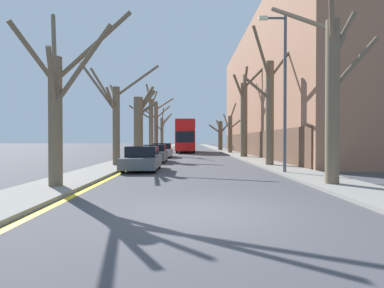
{
  "coord_description": "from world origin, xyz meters",
  "views": [
    {
      "loc": [
        -0.39,
        -6.96,
        1.71
      ],
      "look_at": [
        0.08,
        29.94,
        1.23
      ],
      "focal_mm": 28.0,
      "sensor_mm": 36.0,
      "label": 1
    }
  ],
  "objects_px": {
    "street_tree_left_1": "(115,117)",
    "parked_car_0": "(142,159)",
    "parked_car_2": "(162,151)",
    "street_tree_left_3": "(151,124)",
    "street_tree_right_3": "(231,132)",
    "parked_car_1": "(155,154)",
    "street_tree_left_5": "(162,131)",
    "street_tree_right_0": "(332,89)",
    "double_decker_bus": "(185,135)",
    "street_tree_left_0": "(59,104)",
    "lamp_post": "(283,86)",
    "street_tree_right_2": "(244,114)",
    "street_tree_left_2": "(139,125)",
    "street_tree_left_4": "(157,125)",
    "street_tree_right_1": "(270,107)",
    "street_tree_right_4": "(220,135)"
  },
  "relations": [
    {
      "from": "parked_car_2",
      "to": "parked_car_1",
      "type": "bearing_deg",
      "value": -90.0
    },
    {
      "from": "double_decker_bus",
      "to": "street_tree_left_2",
      "type": "bearing_deg",
      "value": -104.57
    },
    {
      "from": "parked_car_1",
      "to": "street_tree_right_2",
      "type": "bearing_deg",
      "value": 34.48
    },
    {
      "from": "street_tree_left_0",
      "to": "street_tree_left_1",
      "type": "distance_m",
      "value": 8.81
    },
    {
      "from": "street_tree_right_2",
      "to": "lamp_post",
      "type": "relative_size",
      "value": 1.1
    },
    {
      "from": "street_tree_left_0",
      "to": "street_tree_left_5",
      "type": "bearing_deg",
      "value": 89.92
    },
    {
      "from": "street_tree_left_1",
      "to": "parked_car_0",
      "type": "height_order",
      "value": "street_tree_left_1"
    },
    {
      "from": "street_tree_left_4",
      "to": "parked_car_1",
      "type": "bearing_deg",
      "value": -84.43
    },
    {
      "from": "parked_car_0",
      "to": "parked_car_2",
      "type": "xyz_separation_m",
      "value": [
        -0.0,
        12.81,
        0.02
      ]
    },
    {
      "from": "street_tree_right_2",
      "to": "street_tree_left_0",
      "type": "bearing_deg",
      "value": -118.41
    },
    {
      "from": "street_tree_left_2",
      "to": "street_tree_left_3",
      "type": "relative_size",
      "value": 0.84
    },
    {
      "from": "street_tree_right_3",
      "to": "parked_car_2",
      "type": "relative_size",
      "value": 1.52
    },
    {
      "from": "street_tree_left_3",
      "to": "street_tree_right_3",
      "type": "height_order",
      "value": "street_tree_left_3"
    },
    {
      "from": "street_tree_right_3",
      "to": "street_tree_left_4",
      "type": "bearing_deg",
      "value": 154.95
    },
    {
      "from": "street_tree_right_2",
      "to": "street_tree_left_2",
      "type": "bearing_deg",
      "value": -168.34
    },
    {
      "from": "street_tree_left_2",
      "to": "street_tree_left_5",
      "type": "distance_m",
      "value": 24.64
    },
    {
      "from": "street_tree_left_3",
      "to": "street_tree_right_3",
      "type": "relative_size",
      "value": 1.26
    },
    {
      "from": "street_tree_left_2",
      "to": "street_tree_left_3",
      "type": "bearing_deg",
      "value": 90.65
    },
    {
      "from": "street_tree_left_1",
      "to": "lamp_post",
      "type": "xyz_separation_m",
      "value": [
        9.4,
        -4.46,
        1.22
      ]
    },
    {
      "from": "double_decker_bus",
      "to": "parked_car_2",
      "type": "relative_size",
      "value": 2.52
    },
    {
      "from": "street_tree_left_3",
      "to": "parked_car_1",
      "type": "xyz_separation_m",
      "value": [
        1.87,
        -12.13,
        -3.01
      ]
    },
    {
      "from": "street_tree_left_0",
      "to": "street_tree_right_3",
      "type": "distance_m",
      "value": 29.77
    },
    {
      "from": "street_tree_left_4",
      "to": "street_tree_right_2",
      "type": "height_order",
      "value": "street_tree_right_2"
    },
    {
      "from": "street_tree_left_5",
      "to": "street_tree_right_0",
      "type": "height_order",
      "value": "street_tree_right_0"
    },
    {
      "from": "street_tree_right_3",
      "to": "street_tree_left_1",
      "type": "bearing_deg",
      "value": -117.85
    },
    {
      "from": "street_tree_left_1",
      "to": "parked_car_1",
      "type": "relative_size",
      "value": 1.62
    },
    {
      "from": "street_tree_left_4",
      "to": "street_tree_right_1",
      "type": "distance_m",
      "value": 25.81
    },
    {
      "from": "street_tree_left_0",
      "to": "lamp_post",
      "type": "bearing_deg",
      "value": 25.2
    },
    {
      "from": "street_tree_left_4",
      "to": "street_tree_right_2",
      "type": "xyz_separation_m",
      "value": [
        9.96,
        -14.35,
        0.4
      ]
    },
    {
      "from": "street_tree_left_0",
      "to": "street_tree_right_2",
      "type": "height_order",
      "value": "street_tree_right_2"
    },
    {
      "from": "street_tree_left_4",
      "to": "street_tree_left_5",
      "type": "relative_size",
      "value": 1.14
    },
    {
      "from": "street_tree_right_1",
      "to": "street_tree_right_2",
      "type": "distance_m",
      "value": 9.53
    },
    {
      "from": "street_tree_left_2",
      "to": "parked_car_1",
      "type": "distance_m",
      "value": 4.62
    },
    {
      "from": "street_tree_left_5",
      "to": "parked_car_0",
      "type": "height_order",
      "value": "street_tree_left_5"
    },
    {
      "from": "street_tree_right_3",
      "to": "double_decker_bus",
      "type": "relative_size",
      "value": 0.6
    },
    {
      "from": "street_tree_left_2",
      "to": "lamp_post",
      "type": "height_order",
      "value": "lamp_post"
    },
    {
      "from": "street_tree_right_2",
      "to": "double_decker_bus",
      "type": "relative_size",
      "value": 0.82
    },
    {
      "from": "street_tree_left_0",
      "to": "street_tree_right_2",
      "type": "relative_size",
      "value": 0.78
    },
    {
      "from": "street_tree_right_1",
      "to": "double_decker_bus",
      "type": "bearing_deg",
      "value": 103.95
    },
    {
      "from": "parked_car_0",
      "to": "parked_car_2",
      "type": "relative_size",
      "value": 0.95
    },
    {
      "from": "street_tree_right_0",
      "to": "lamp_post",
      "type": "distance_m",
      "value": 3.98
    },
    {
      "from": "street_tree_right_1",
      "to": "lamp_post",
      "type": "bearing_deg",
      "value": -97.16
    },
    {
      "from": "street_tree_left_3",
      "to": "street_tree_right_0",
      "type": "relative_size",
      "value": 1.05
    },
    {
      "from": "parked_car_1",
      "to": "parked_car_2",
      "type": "xyz_separation_m",
      "value": [
        0.0,
        6.35,
        0.02
      ]
    },
    {
      "from": "street_tree_left_1",
      "to": "street_tree_left_4",
      "type": "height_order",
      "value": "street_tree_left_4"
    },
    {
      "from": "street_tree_right_3",
      "to": "parked_car_0",
      "type": "bearing_deg",
      "value": -110.45
    },
    {
      "from": "street_tree_right_0",
      "to": "parked_car_1",
      "type": "height_order",
      "value": "street_tree_right_0"
    },
    {
      "from": "parked_car_2",
      "to": "lamp_post",
      "type": "xyz_separation_m",
      "value": [
        7.31,
        -14.87,
        3.75
      ]
    },
    {
      "from": "street_tree_right_3",
      "to": "parked_car_0",
      "type": "height_order",
      "value": "street_tree_right_3"
    },
    {
      "from": "street_tree_left_0",
      "to": "street_tree_right_4",
      "type": "xyz_separation_m",
      "value": [
        9.68,
        37.76,
        -0.4
      ]
    }
  ]
}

